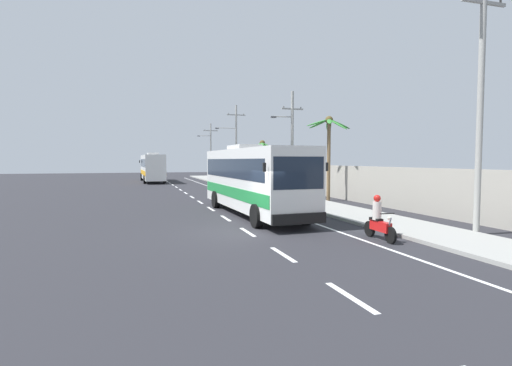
% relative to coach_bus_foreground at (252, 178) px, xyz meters
% --- Properties ---
extents(ground_plane, '(160.00, 160.00, 0.00)m').
position_rel_coach_bus_foreground_xyz_m(ground_plane, '(-1.70, -4.87, -1.98)').
color(ground_plane, '#28282D').
extents(sidewalk_kerb, '(3.20, 90.00, 0.14)m').
position_rel_coach_bus_foreground_xyz_m(sidewalk_kerb, '(5.10, 5.13, -1.91)').
color(sidewalk_kerb, '#999993').
rests_on(sidewalk_kerb, ground).
extents(lane_markings, '(3.75, 71.00, 0.01)m').
position_rel_coach_bus_foreground_xyz_m(lane_markings, '(0.56, 9.68, -1.97)').
color(lane_markings, white).
rests_on(lane_markings, ground).
extents(boundary_wall, '(0.24, 60.00, 2.52)m').
position_rel_coach_bus_foreground_xyz_m(boundary_wall, '(8.90, 9.13, -0.72)').
color(boundary_wall, '#9E998E').
rests_on(boundary_wall, ground).
extents(coach_bus_foreground, '(3.11, 11.83, 3.80)m').
position_rel_coach_bus_foreground_xyz_m(coach_bus_foreground, '(0.00, 0.00, 0.00)').
color(coach_bus_foreground, silver).
rests_on(coach_bus_foreground, ground).
extents(coach_bus_far_lane, '(3.06, 12.46, 3.89)m').
position_rel_coach_bus_foreground_xyz_m(coach_bus_far_lane, '(-3.70, 34.04, 0.05)').
color(coach_bus_far_lane, white).
rests_on(coach_bus_far_lane, ground).
extents(motorcycle_beside_bus, '(0.56, 1.96, 1.65)m').
position_rel_coach_bus_foreground_xyz_m(motorcycle_beside_bus, '(2.39, 8.71, -1.31)').
color(motorcycle_beside_bus, black).
rests_on(motorcycle_beside_bus, ground).
extents(motorcycle_trailing, '(0.56, 1.96, 1.65)m').
position_rel_coach_bus_foreground_xyz_m(motorcycle_trailing, '(2.51, -7.90, -1.31)').
color(motorcycle_trailing, black).
rests_on(motorcycle_trailing, ground).
extents(pedestrian_near_kerb, '(0.36, 0.36, 1.55)m').
position_rel_coach_bus_foreground_xyz_m(pedestrian_near_kerb, '(4.70, 15.08, -1.03)').
color(pedestrian_near_kerb, beige).
rests_on(pedestrian_near_kerb, sidewalk_kerb).
extents(utility_pole_nearest, '(2.08, 0.24, 10.37)m').
position_rel_coach_bus_foreground_xyz_m(utility_pole_nearest, '(6.74, -8.24, 3.40)').
color(utility_pole_nearest, '#9E9E99').
rests_on(utility_pole_nearest, ground).
extents(utility_pole_mid, '(2.88, 0.24, 8.71)m').
position_rel_coach_bus_foreground_xyz_m(utility_pole_mid, '(6.69, 10.58, 2.64)').
color(utility_pole_mid, '#9E9E99').
rests_on(utility_pole_mid, ground).
extents(utility_pole_far, '(4.02, 0.24, 10.05)m').
position_rel_coach_bus_foreground_xyz_m(utility_pole_far, '(6.64, 29.40, 3.38)').
color(utility_pole_far, '#9E9E99').
rests_on(utility_pole_far, ground).
extents(utility_pole_distant, '(3.63, 0.24, 9.36)m').
position_rel_coach_bus_foreground_xyz_m(utility_pole_distant, '(6.89, 48.22, 3.05)').
color(utility_pole_distant, '#9E9E99').
rests_on(utility_pole_distant, ground).
extents(palm_nearest, '(3.37, 3.15, 6.10)m').
position_rel_coach_bus_foreground_xyz_m(palm_nearest, '(7.31, 5.13, 2.62)').
color(palm_nearest, brown).
rests_on(palm_nearest, ground).
extents(palm_second, '(2.75, 2.93, 4.97)m').
position_rel_coach_bus_foreground_xyz_m(palm_second, '(6.51, 17.89, 1.81)').
color(palm_second, brown).
rests_on(palm_second, ground).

